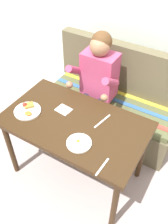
{
  "coord_description": "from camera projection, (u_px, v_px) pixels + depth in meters",
  "views": [
    {
      "loc": [
        0.82,
        -1.21,
        2.19
      ],
      "look_at": [
        0.0,
        0.15,
        0.72
      ],
      "focal_mm": 40.18,
      "sensor_mm": 36.0,
      "label": 1
    }
  ],
  "objects": [
    {
      "name": "plate_eggs",
      "position": [
        79.0,
        143.0,
        1.88
      ],
      "size": [
        0.19,
        0.19,
        0.04
      ],
      "color": "white",
      "rests_on": "table"
    },
    {
      "name": "plate_breakfast",
      "position": [
        28.0,
        110.0,
        2.14
      ],
      "size": [
        0.23,
        0.23,
        0.05
      ],
      "color": "white",
      "rests_on": "table"
    },
    {
      "name": "ground_plane",
      "position": [
        76.0,
        172.0,
        2.56
      ],
      "size": [
        8.0,
        8.0,
        0.0
      ],
      "primitive_type": "plane",
      "color": "#AB9897"
    },
    {
      "name": "fork",
      "position": [
        102.0,
        167.0,
        1.73
      ],
      "size": [
        0.02,
        0.17,
        0.0
      ],
      "primitive_type": "cube",
      "rotation": [
        0.0,
        0.0,
        -0.05
      ],
      "color": "silver",
      "rests_on": "table"
    },
    {
      "name": "table",
      "position": [
        75.0,
        129.0,
        2.12
      ],
      "size": [
        1.2,
        0.7,
        0.73
      ],
      "color": "#332010",
      "rests_on": "ground"
    },
    {
      "name": "knife",
      "position": [
        102.0,
        121.0,
        2.06
      ],
      "size": [
        0.05,
        0.2,
        0.0
      ],
      "primitive_type": "cube",
      "rotation": [
        0.0,
        0.0,
        -0.2
      ],
      "color": "silver",
      "rests_on": "table"
    },
    {
      "name": "person",
      "position": [
        96.0,
        80.0,
        2.47
      ],
      "size": [
        0.45,
        0.61,
        1.21
      ],
      "color": "#B44168",
      "rests_on": "ground"
    },
    {
      "name": "napkin",
      "position": [
        64.0,
        110.0,
        2.16
      ],
      "size": [
        0.14,
        0.12,
        0.01
      ],
      "primitive_type": "cube",
      "rotation": [
        0.0,
        0.0,
        -0.1
      ],
      "color": "silver",
      "rests_on": "table"
    },
    {
      "name": "back_wall",
      "position": [
        142.0,
        3.0,
        2.47
      ],
      "size": [
        4.4,
        0.1,
        2.6
      ],
      "primitive_type": "cube",
      "color": "silver",
      "rests_on": "ground"
    },
    {
      "name": "couch",
      "position": [
        112.0,
        106.0,
        2.81
      ],
      "size": [
        1.44,
        0.56,
        1.0
      ],
      "color": "brown",
      "rests_on": "ground"
    }
  ]
}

